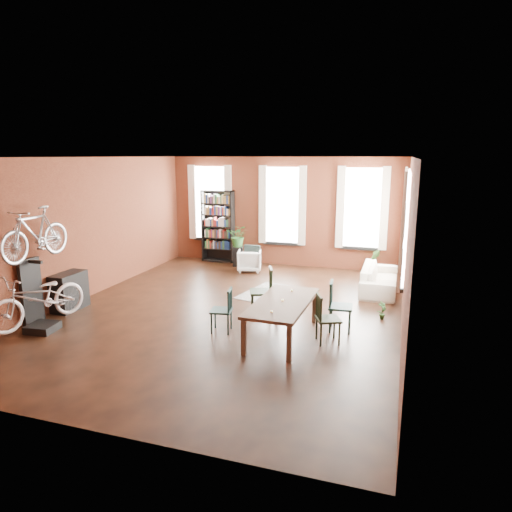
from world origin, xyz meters
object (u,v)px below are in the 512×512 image
at_px(bookshelf, 218,226).
at_px(white_armchair, 249,260).
at_px(cream_sofa, 380,274).
at_px(bicycle_floor, 37,275).
at_px(console_table, 69,291).
at_px(dining_table, 282,320).
at_px(dining_chair_c, 328,319).
at_px(dining_chair_d, 341,307).
at_px(plant_stand, 238,256).
at_px(dining_chair_b, 261,292).
at_px(bike_trainer, 43,328).
at_px(dining_chair_a, 221,310).

distance_m(bookshelf, white_armchair, 1.75).
xyz_separation_m(bookshelf, white_armchair, (1.31, -0.88, -0.77)).
xyz_separation_m(cream_sofa, bicycle_floor, (-5.90, -4.68, 0.68)).
height_order(cream_sofa, console_table, cream_sofa).
xyz_separation_m(dining_table, cream_sofa, (1.50, 3.62, 0.06)).
xyz_separation_m(dining_table, dining_chair_c, (0.82, 0.04, 0.09)).
relative_size(dining_chair_d, white_armchair, 1.41).
distance_m(console_table, plant_stand, 5.24).
bearing_deg(bookshelf, dining_chair_b, -57.42).
bearing_deg(dining_table, cream_sofa, 68.93).
height_order(dining_chair_d, bike_trainer, dining_chair_d).
height_order(dining_chair_c, cream_sofa, dining_chair_c).
height_order(dining_chair_c, bookshelf, bookshelf).
bearing_deg(dining_chair_c, bookshelf, 15.21).
height_order(dining_chair_b, dining_chair_d, dining_chair_b).
height_order(dining_table, dining_chair_d, dining_chair_d).
bearing_deg(dining_chair_b, bicycle_floor, -80.71).
xyz_separation_m(dining_chair_b, cream_sofa, (2.23, 2.56, -0.09)).
bearing_deg(white_armchair, bookshelf, -48.90).
bearing_deg(bicycle_floor, dining_chair_a, 31.75).
xyz_separation_m(dining_chair_b, dining_chair_d, (1.68, -0.38, -0.02)).
height_order(dining_chair_a, dining_chair_b, dining_chair_b).
xyz_separation_m(cream_sofa, console_table, (-6.23, -3.50, -0.01)).
relative_size(plant_stand, bicycle_floor, 0.31).
bearing_deg(white_armchair, cream_sofa, 152.04).
xyz_separation_m(white_armchair, plant_stand, (-0.53, 0.49, -0.04)).
bearing_deg(plant_stand, cream_sofa, -17.56).
height_order(bookshelf, bicycle_floor, bookshelf).
relative_size(dining_table, dining_chair_c, 2.32).
height_order(dining_chair_c, console_table, dining_chair_c).
relative_size(white_armchair, bicycle_floor, 0.35).
height_order(dining_chair_a, plant_stand, dining_chair_a).
relative_size(dining_chair_a, dining_chair_b, 0.84).
relative_size(console_table, plant_stand, 1.37).
distance_m(dining_table, bookshelf, 6.38).
relative_size(dining_chair_d, bookshelf, 0.43).
distance_m(dining_chair_a, dining_chair_b, 1.21).
distance_m(dining_table, white_armchair, 4.93).
height_order(dining_chair_c, bicycle_floor, bicycle_floor).
xyz_separation_m(cream_sofa, bike_trainer, (-5.86, -4.71, -0.34)).
bearing_deg(dining_chair_d, dining_chair_a, 105.30).
bearing_deg(dining_chair_d, bookshelf, 39.34).
relative_size(dining_chair_a, bicycle_floor, 0.44).
xyz_separation_m(dining_table, bike_trainer, (-4.36, -1.09, -0.27)).
distance_m(dining_table, bicycle_floor, 4.58).
distance_m(dining_chair_c, cream_sofa, 3.64).
distance_m(white_armchair, console_table, 5.04).
xyz_separation_m(dining_table, dining_chair_d, (0.95, 0.68, 0.13)).
relative_size(dining_chair_b, bookshelf, 0.45).
bearing_deg(dining_chair_a, dining_chair_c, 82.72).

